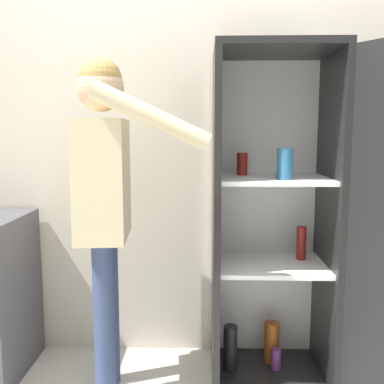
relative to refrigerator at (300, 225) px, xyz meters
The scene contains 3 objects.
wall_back 0.75m from the refrigerator, 140.79° to the left, with size 7.00×0.06×2.55m.
refrigerator is the anchor object (origin of this frame).
person 1.04m from the refrigerator, behind, with size 0.69×0.57×1.75m.
Camera 1 is at (-0.00, -1.77, 1.39)m, focal length 42.00 mm.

